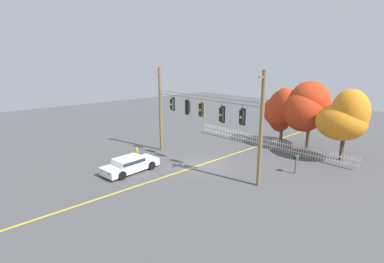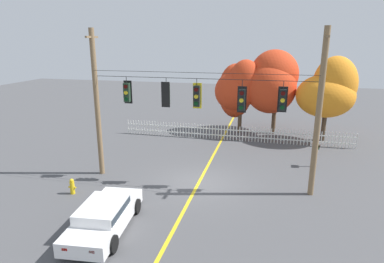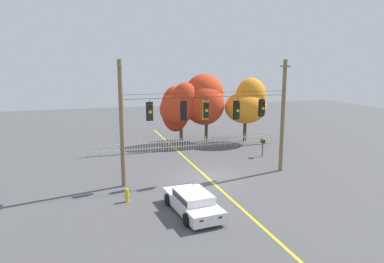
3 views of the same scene
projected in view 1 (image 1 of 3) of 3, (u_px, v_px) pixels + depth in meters
name	position (u px, v px, depth m)	size (l,w,h in m)	color
ground	(202.00, 165.00, 23.73)	(80.00, 80.00, 0.00)	#4C4C4F
lane_centerline_stripe	(202.00, 165.00, 23.72)	(0.16, 36.00, 0.01)	gold
signal_support_span	(202.00, 117.00, 22.78)	(11.28, 1.10, 7.76)	brown
traffic_signal_southbound_primary	(172.00, 104.00, 25.33)	(0.43, 0.38, 1.38)	black
traffic_signal_eastbound_side	(188.00, 107.00, 23.82)	(0.43, 0.38, 1.44)	black
traffic_signal_westbound_side	(201.00, 110.00, 22.74)	(0.43, 0.38, 1.47)	black
traffic_signal_northbound_primary	(222.00, 115.00, 21.21)	(0.43, 0.38, 1.57)	black
traffic_signal_northbound_secondary	(242.00, 117.00, 19.86)	(0.43, 0.38, 1.46)	black
white_picket_fence	(266.00, 142.00, 28.20)	(16.78, 0.06, 1.09)	silver
autumn_maple_near_fence	(281.00, 110.00, 29.09)	(3.64, 2.94, 5.77)	brown
autumn_maple_mid	(307.00, 106.00, 27.38)	(4.05, 4.65, 6.50)	brown
autumn_oak_far_east	(345.00, 118.00, 23.63)	(4.05, 3.58, 6.14)	#473828
parked_car	(130.00, 164.00, 22.09)	(2.21, 4.56, 1.15)	white
fire_hydrant	(137.00, 151.00, 25.94)	(0.38, 0.22, 0.78)	gold
roadside_mailbox	(296.00, 159.00, 21.59)	(0.25, 0.44, 1.43)	brown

